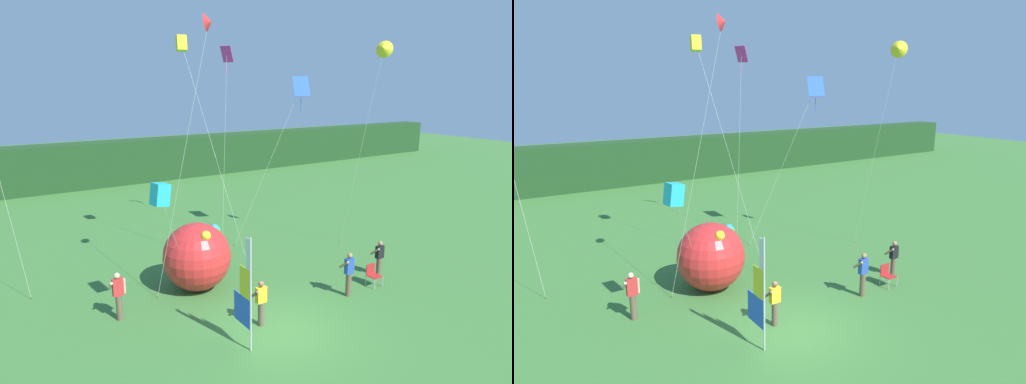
{
  "view_description": "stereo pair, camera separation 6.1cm",
  "coord_description": "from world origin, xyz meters",
  "views": [
    {
      "loc": [
        -7.82,
        -10.7,
        7.98
      ],
      "look_at": [
        0.73,
        2.62,
        4.19
      ],
      "focal_mm": 30.71,
      "sensor_mm": 36.0,
      "label": 1
    },
    {
      "loc": [
        -7.76,
        -10.73,
        7.98
      ],
      "look_at": [
        0.73,
        2.62,
        4.19
      ],
      "focal_mm": 30.71,
      "sensor_mm": 36.0,
      "label": 2
    }
  ],
  "objects": [
    {
      "name": "distant_treeline",
      "position": [
        0.0,
        26.28,
        1.81
      ],
      "size": [
        80.0,
        2.4,
        3.63
      ],
      "primitive_type": "cube",
      "color": "#1E421E",
      "rests_on": "ground"
    },
    {
      "name": "folding_chair",
      "position": [
        5.28,
        0.8,
        0.51
      ],
      "size": [
        0.51,
        0.51,
        0.89
      ],
      "color": "#BCBCC1",
      "rests_on": "ground"
    },
    {
      "name": "banner_flag",
      "position": [
        -1.42,
        -0.13,
        1.78
      ],
      "size": [
        0.06,
        1.03,
        3.71
      ],
      "color": "#B7B7BC",
      "rests_on": "ground"
    },
    {
      "name": "kite_red_delta_4",
      "position": [
        -0.88,
        3.06,
        9.96
      ],
      "size": [
        2.08,
        1.77,
        10.38
      ],
      "color": "brown",
      "rests_on": "ground"
    },
    {
      "name": "kite_cyan_box_6",
      "position": [
        -3.1,
        2.28,
        4.66
      ],
      "size": [
        2.51,
        3.35,
        5.06
      ],
      "color": "brown",
      "rests_on": "ground"
    },
    {
      "name": "ground_plane",
      "position": [
        0.0,
        0.0,
        0.0
      ],
      "size": [
        120.0,
        120.0,
        0.0
      ],
      "primitive_type": "plane",
      "color": "#3D7533"
    },
    {
      "name": "kite_blue_diamond_3",
      "position": [
        5.72,
        6.55,
        7.71
      ],
      "size": [
        3.53,
        1.83,
        8.5
      ],
      "color": "brown",
      "rests_on": "ground"
    },
    {
      "name": "inflatable_balloon",
      "position": [
        -0.92,
        4.42,
        1.38
      ],
      "size": [
        2.75,
        2.75,
        2.75
      ],
      "color": "red",
      "rests_on": "ground"
    },
    {
      "name": "person_far_right",
      "position": [
        -4.31,
        3.65,
        0.95
      ],
      "size": [
        0.55,
        0.48,
        1.77
      ],
      "color": "brown",
      "rests_on": "ground"
    },
    {
      "name": "kite_yellow_box_0",
      "position": [
        0.22,
        7.76,
        9.76
      ],
      "size": [
        1.72,
        3.6,
        10.18
      ],
      "color": "brown",
      "rests_on": "ground"
    },
    {
      "name": "kite_magenta_diamond_5",
      "position": [
        3.79,
        10.26,
        9.06
      ],
      "size": [
        1.28,
        1.31,
        10.08
      ],
      "color": "brown",
      "rests_on": "ground"
    },
    {
      "name": "person_far_left",
      "position": [
        3.75,
        0.64,
        0.95
      ],
      "size": [
        0.55,
        0.48,
        1.78
      ],
      "color": "brown",
      "rests_on": "ground"
    },
    {
      "name": "kite_yellow_delta_1",
      "position": [
        7.74,
        3.19,
        9.58
      ],
      "size": [
        0.69,
        2.58,
        10.02
      ],
      "color": "brown",
      "rests_on": "ground"
    },
    {
      "name": "person_mid_field",
      "position": [
        -0.33,
        0.66,
        0.87
      ],
      "size": [
        0.55,
        0.48,
        1.63
      ],
      "color": "brown",
      "rests_on": "ground"
    },
    {
      "name": "person_near_banner",
      "position": [
        6.24,
        1.33,
        0.84
      ],
      "size": [
        0.55,
        0.48,
        1.57
      ],
      "color": "brown",
      "rests_on": "ground"
    }
  ]
}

